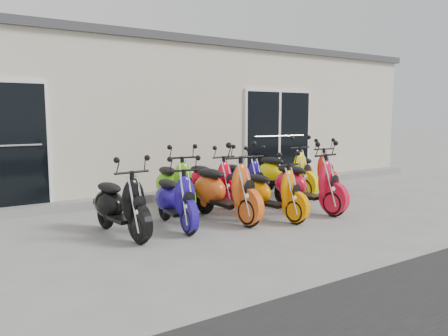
% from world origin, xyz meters
% --- Properties ---
extents(ground, '(80.00, 80.00, 0.00)m').
position_xyz_m(ground, '(0.00, 0.00, 0.00)').
color(ground, gray).
rests_on(ground, ground).
extents(building, '(14.00, 6.00, 3.20)m').
position_xyz_m(building, '(0.00, 5.20, 1.60)').
color(building, beige).
rests_on(building, ground).
extents(roof_cap, '(14.20, 6.20, 0.16)m').
position_xyz_m(roof_cap, '(0.00, 5.20, 3.28)').
color(roof_cap, '#3F3F42').
rests_on(roof_cap, building).
extents(front_step, '(14.00, 0.40, 0.15)m').
position_xyz_m(front_step, '(0.00, 2.02, 0.07)').
color(front_step, gray).
rests_on(front_step, ground).
extents(door_left, '(1.07, 0.08, 2.22)m').
position_xyz_m(door_left, '(-3.20, 2.17, 1.26)').
color(door_left, black).
rests_on(door_left, front_step).
extents(door_right, '(2.02, 0.08, 2.22)m').
position_xyz_m(door_right, '(2.60, 2.17, 1.26)').
color(door_right, black).
rests_on(door_right, front_step).
extents(scooter_front_black, '(0.77, 1.66, 1.18)m').
position_xyz_m(scooter_front_black, '(-2.22, -0.13, 0.59)').
color(scooter_front_black, black).
rests_on(scooter_front_black, ground).
extents(scooter_front_blue, '(0.70, 1.59, 1.14)m').
position_xyz_m(scooter_front_blue, '(-1.36, -0.13, 0.57)').
color(scooter_front_blue, '#20108B').
rests_on(scooter_front_blue, ground).
extents(scooter_front_orange_a, '(0.80, 1.83, 1.31)m').
position_xyz_m(scooter_front_orange_a, '(-0.47, -0.14, 0.66)').
color(scooter_front_orange_a, '#E15717').
rests_on(scooter_front_orange_a, ground).
extents(scooter_front_orange_b, '(0.77, 1.61, 1.14)m').
position_xyz_m(scooter_front_orange_b, '(0.24, -0.47, 0.57)').
color(scooter_front_orange_b, orange).
rests_on(scooter_front_orange_b, ground).
extents(scooter_front_red, '(0.82, 1.79, 1.28)m').
position_xyz_m(scooter_front_red, '(1.13, -0.37, 0.64)').
color(scooter_front_red, red).
rests_on(scooter_front_red, ground).
extents(scooter_back_green, '(0.75, 1.70, 1.22)m').
position_xyz_m(scooter_back_green, '(-0.82, 0.97, 0.61)').
color(scooter_back_green, '#58B40F').
rests_on(scooter_back_green, ground).
extents(scooter_back_red, '(0.76, 1.64, 1.17)m').
position_xyz_m(scooter_back_red, '(-0.02, 1.01, 0.59)').
color(scooter_back_red, red).
rests_on(scooter_back_red, ground).
extents(scooter_back_blue, '(0.64, 1.56, 1.13)m').
position_xyz_m(scooter_back_blue, '(0.73, 1.04, 0.56)').
color(scooter_back_blue, '#160880').
rests_on(scooter_back_blue, ground).
extents(scooter_back_yellow, '(0.83, 1.82, 1.30)m').
position_xyz_m(scooter_back_yellow, '(1.73, 0.92, 0.65)').
color(scooter_back_yellow, '#FCEB01').
rests_on(scooter_back_yellow, ground).
extents(scooter_back_extra, '(0.75, 1.70, 1.22)m').
position_xyz_m(scooter_back_extra, '(2.58, 0.97, 0.61)').
color(scooter_back_extra, red).
rests_on(scooter_back_extra, ground).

